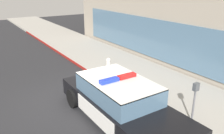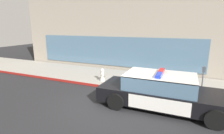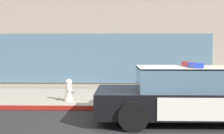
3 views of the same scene
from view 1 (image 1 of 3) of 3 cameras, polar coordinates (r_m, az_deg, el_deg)
ground at (r=9.12m, az=-10.30°, el=-8.18°), size 48.00×48.00×0.00m
sidewalk at (r=10.91m, az=8.11°, el=-2.77°), size 48.00×3.60×0.15m
curb_red_paint at (r=9.90m, az=0.10°, el=-5.01°), size 28.80×0.04×0.14m
police_cruiser at (r=7.50m, az=2.12°, el=-8.49°), size 5.20×2.09×1.49m
fire_hydrant at (r=11.23m, az=-0.90°, el=0.43°), size 0.34×0.39×0.73m
parking_meter at (r=7.41m, az=19.74°, el=-6.65°), size 0.12×0.18×1.34m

